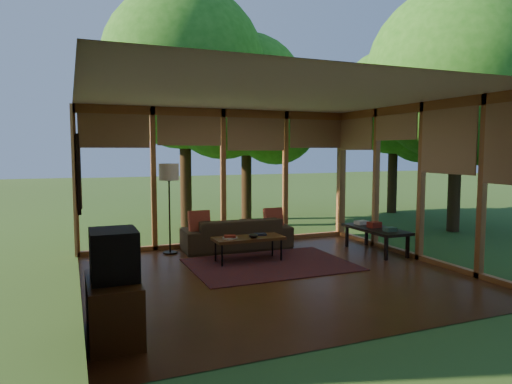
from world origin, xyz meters
name	(u,v)px	position (x,y,z in m)	size (l,w,h in m)	color
floor	(275,276)	(0.00, 0.00, 0.00)	(5.50, 5.50, 0.00)	#562C16
ceiling	(276,95)	(0.00, 0.00, 2.70)	(5.50, 5.50, 0.00)	white
wall_left	(77,193)	(-2.75, 0.00, 1.35)	(0.04, 5.00, 2.70)	beige
wall_front	(383,205)	(0.00, -2.50, 1.35)	(5.50, 0.04, 2.70)	beige
window_wall_back	(223,178)	(0.00, 2.50, 1.35)	(5.50, 0.12, 2.70)	#A36532
window_wall_right	(421,182)	(2.75, 0.00, 1.35)	(0.12, 5.00, 2.70)	#A36532
exterior_lawn	(379,201)	(8.00, 8.00, -0.01)	(40.00, 40.00, 0.00)	#325821
tree_nw	(184,68)	(-0.17, 4.99, 3.88)	(3.95, 3.95, 5.86)	#322212
tree_ne	(245,96)	(1.66, 5.60, 3.37)	(3.30, 3.30, 5.04)	#322212
tree_se	(455,75)	(5.36, 1.90, 3.60)	(3.99, 3.99, 5.60)	#322212
tree_far	(390,103)	(6.07, 5.09, 3.31)	(3.09, 3.09, 4.86)	#322212
rug	(270,264)	(0.19, 0.63, 0.01)	(2.62, 1.86, 0.01)	maroon
sofa	(237,233)	(0.10, 2.00, 0.30)	(2.06, 0.81, 0.60)	#3D2F1E
pillow_left	(199,222)	(-0.65, 1.95, 0.58)	(0.39, 0.13, 0.39)	maroon
pillow_right	(273,218)	(0.85, 1.95, 0.57)	(0.37, 0.12, 0.37)	maroon
ct_book_lower	(230,238)	(-0.41, 0.92, 0.44)	(0.21, 0.16, 0.03)	beige
ct_book_upper	(230,236)	(-0.41, 0.92, 0.47)	(0.19, 0.14, 0.03)	maroon
ct_book_side	(260,234)	(0.19, 1.05, 0.44)	(0.20, 0.15, 0.03)	black
ct_bowl	(253,236)	(-0.01, 0.87, 0.46)	(0.16, 0.16, 0.07)	black
media_cabinet	(113,308)	(-2.47, -1.45, 0.30)	(0.50, 1.00, 0.60)	#573217
television	(114,254)	(-2.45, -1.45, 0.85)	(0.45, 0.55, 0.50)	black
console_book_a	(390,229)	(2.40, 0.36, 0.49)	(0.20, 0.15, 0.07)	#38634D
console_book_b	(374,225)	(2.40, 0.81, 0.51)	(0.23, 0.17, 0.10)	maroon
console_book_c	(362,223)	(2.40, 1.21, 0.49)	(0.25, 0.18, 0.07)	beige
floor_lamp	(169,177)	(-1.17, 2.09, 1.41)	(0.36, 0.36, 1.65)	black
coffee_table	(248,239)	(-0.06, 0.97, 0.39)	(1.20, 0.50, 0.43)	#573217
side_console	(376,230)	(2.40, 0.76, 0.41)	(0.60, 1.40, 0.46)	black
wall_painting	(78,172)	(-2.71, 1.40, 1.55)	(0.06, 1.35, 1.15)	black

